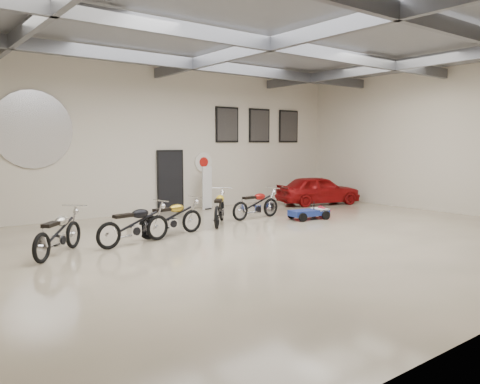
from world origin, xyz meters
TOP-DOWN VIEW (x-y plane):
  - floor at (0.00, 0.00)m, footprint 16.00×12.00m
  - ceiling at (0.00, 0.00)m, footprint 16.00×12.00m
  - back_wall at (0.00, 6.00)m, footprint 16.00×0.02m
  - right_wall at (8.00, 0.00)m, footprint 0.02×12.00m
  - ceiling_beams at (0.00, 0.00)m, footprint 15.80×11.80m
  - door at (0.50, 5.95)m, footprint 0.92×0.08m
  - logo_plaque at (-4.00, 5.95)m, footprint 2.30×0.06m
  - poster_left at (3.00, 5.96)m, footprint 1.05×0.08m
  - poster_mid at (4.60, 5.96)m, footprint 1.05×0.08m
  - poster_right at (6.20, 5.96)m, footprint 1.05×0.08m
  - oil_sign at (1.90, 5.95)m, footprint 0.72×0.10m
  - banner_stand at (1.77, 5.50)m, footprint 0.48×0.27m
  - motorcycle_silver at (-4.65, 1.52)m, footprint 1.77×1.81m
  - motorcycle_black at (-2.91, 1.52)m, footprint 2.03×0.93m
  - motorcycle_gold at (-1.69, 1.92)m, footprint 1.96×0.80m
  - motorcycle_yellow at (0.28, 2.57)m, footprint 1.78×1.93m
  - motorcycle_red at (1.80, 2.73)m, footprint 1.90×0.69m
  - go_kart at (3.19, 1.60)m, footprint 1.66×0.96m
  - vintage_car at (6.00, 4.00)m, footprint 2.19×3.56m

SIDE VIEW (x-z plane):
  - floor at x=0.00m, z-range -0.01..0.01m
  - go_kart at x=3.19m, z-range 0.00..0.57m
  - motorcycle_red at x=1.80m, z-range 0.00..0.97m
  - motorcycle_gold at x=-1.69m, z-range 0.00..0.99m
  - motorcycle_silver at x=-4.65m, z-range 0.00..1.01m
  - motorcycle_black at x=-2.91m, z-range 0.00..1.01m
  - motorcycle_yellow at x=0.28m, z-range 0.00..1.04m
  - vintage_car at x=6.00m, z-range 0.00..1.13m
  - banner_stand at x=1.77m, z-range 0.00..1.66m
  - door at x=0.50m, z-range 0.00..2.10m
  - oil_sign at x=1.90m, z-range 1.34..2.06m
  - back_wall at x=0.00m, z-range 0.00..5.00m
  - right_wall at x=8.00m, z-range 0.00..5.00m
  - logo_plaque at x=-4.00m, z-range 2.22..3.38m
  - poster_left at x=3.00m, z-range 2.42..3.78m
  - poster_mid at x=4.60m, z-range 2.42..3.78m
  - poster_right at x=6.20m, z-range 2.42..3.78m
  - ceiling_beams at x=0.00m, z-range 4.59..4.91m
  - ceiling at x=0.00m, z-range 5.00..5.00m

